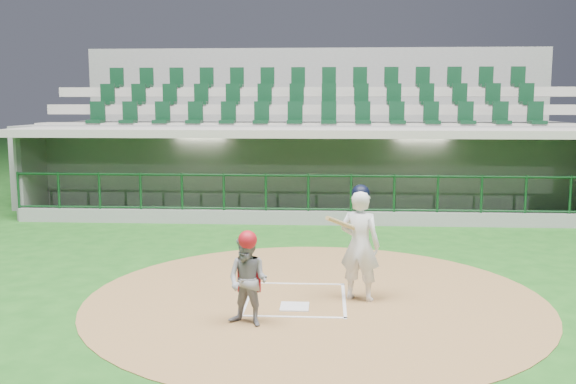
{
  "coord_description": "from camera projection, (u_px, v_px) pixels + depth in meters",
  "views": [
    {
      "loc": [
        0.48,
        -9.99,
        3.06
      ],
      "look_at": [
        -0.3,
        2.6,
        1.3
      ],
      "focal_mm": 40.0,
      "sensor_mm": 36.0,
      "label": 1
    }
  ],
  "objects": [
    {
      "name": "home_plate",
      "position": [
        295.0,
        307.0,
        9.63
      ],
      "size": [
        0.43,
        0.43,
        0.02
      ],
      "primitive_type": "cube",
      "color": "silver",
      "rests_on": "dirt_circle"
    },
    {
      "name": "batter",
      "position": [
        360.0,
        243.0,
        9.89
      ],
      "size": [
        0.91,
        0.95,
        1.81
      ],
      "color": "white",
      "rests_on": "dirt_circle"
    },
    {
      "name": "dirt_circle",
      "position": [
        315.0,
        298.0,
        10.11
      ],
      "size": [
        7.2,
        7.2,
        0.01
      ],
      "primitive_type": "cylinder",
      "color": "brown",
      "rests_on": "ground"
    },
    {
      "name": "dugout_structure",
      "position": [
        311.0,
        179.0,
        17.92
      ],
      "size": [
        16.4,
        3.7,
        3.0
      ],
      "color": "slate",
      "rests_on": "ground"
    },
    {
      "name": "ground",
      "position": [
        297.0,
        294.0,
        10.33
      ],
      "size": [
        120.0,
        120.0,
        0.0
      ],
      "primitive_type": "plane",
      "color": "#184E16",
      "rests_on": "ground"
    },
    {
      "name": "catcher",
      "position": [
        248.0,
        279.0,
        8.79
      ],
      "size": [
        0.74,
        0.66,
        1.33
      ],
      "color": "gray",
      "rests_on": "dirt_circle"
    },
    {
      "name": "batter_box_chalk",
      "position": [
        296.0,
        299.0,
        10.03
      ],
      "size": [
        1.55,
        1.8,
        0.01
      ],
      "color": "silver",
      "rests_on": "ground"
    },
    {
      "name": "seating_deck",
      "position": [
        313.0,
        153.0,
        20.91
      ],
      "size": [
        17.0,
        6.72,
        5.15
      ],
      "color": "slate",
      "rests_on": "ground"
    }
  ]
}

